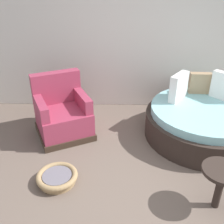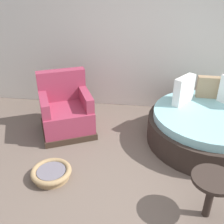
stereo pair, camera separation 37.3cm
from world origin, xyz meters
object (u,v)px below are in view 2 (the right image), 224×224
Objects in this scene: pet_basket at (51,173)px; side_table at (212,185)px; red_armchair at (66,112)px; round_daybed at (208,126)px.

pet_basket is 1.90m from side_table.
pet_basket is at bearing -83.77° from red_armchair.
round_daybed reaches higher than side_table.
red_armchair is 2.04× the size of side_table.
pet_basket is 0.98× the size of side_table.
pet_basket is at bearing 169.44° from side_table.
side_table is at bearing -99.86° from round_daybed.
round_daybed is at bearing 27.88° from pet_basket.
round_daybed is at bearing 80.14° from side_table.
red_armchair is 1.18m from pet_basket.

